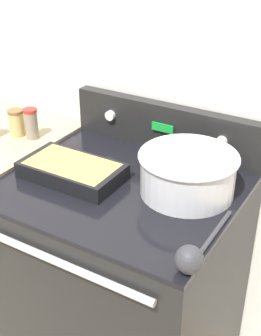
{
  "coord_description": "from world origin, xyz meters",
  "views": [
    {
      "loc": [
        0.72,
        -0.81,
        1.72
      ],
      "look_at": [
        0.02,
        0.36,
        0.96
      ],
      "focal_mm": 50.0,
      "sensor_mm": 36.0,
      "label": 1
    }
  ],
  "objects_px": {
    "casserole_dish": "(72,170)",
    "spice_jar_brown_cap": "(17,123)",
    "mixing_bowl": "(188,171)",
    "ladle": "(192,257)",
    "spice_jar_red_cap": "(31,123)"
  },
  "relations": [
    {
      "from": "casserole_dish",
      "to": "spice_jar_brown_cap",
      "type": "relative_size",
      "value": 3.21
    },
    {
      "from": "spice_jar_brown_cap",
      "to": "mixing_bowl",
      "type": "bearing_deg",
      "value": -2.31
    },
    {
      "from": "casserole_dish",
      "to": "ladle",
      "type": "distance_m",
      "value": 0.59
    },
    {
      "from": "casserole_dish",
      "to": "spice_jar_brown_cap",
      "type": "xyz_separation_m",
      "value": [
        -0.39,
        0.15,
        0.03
      ]
    },
    {
      "from": "mixing_bowl",
      "to": "ladle",
      "type": "distance_m",
      "value": 0.37
    },
    {
      "from": "mixing_bowl",
      "to": "ladle",
      "type": "relative_size",
      "value": 0.96
    },
    {
      "from": "spice_jar_red_cap",
      "to": "spice_jar_brown_cap",
      "type": "xyz_separation_m",
      "value": [
        -0.07,
        -0.01,
        -0.01
      ]
    },
    {
      "from": "ladle",
      "to": "spice_jar_red_cap",
      "type": "bearing_deg",
      "value": 156.67
    },
    {
      "from": "spice_jar_red_cap",
      "to": "spice_jar_brown_cap",
      "type": "bearing_deg",
      "value": -170.79
    },
    {
      "from": "casserole_dish",
      "to": "spice_jar_red_cap",
      "type": "bearing_deg",
      "value": 153.5
    },
    {
      "from": "casserole_dish",
      "to": "spice_jar_red_cap",
      "type": "relative_size",
      "value": 2.83
    },
    {
      "from": "casserole_dish",
      "to": "mixing_bowl",
      "type": "bearing_deg",
      "value": 17.12
    },
    {
      "from": "mixing_bowl",
      "to": "ladle",
      "type": "xyz_separation_m",
      "value": [
        0.17,
        -0.33,
        -0.04
      ]
    },
    {
      "from": "spice_jar_red_cap",
      "to": "mixing_bowl",
      "type": "bearing_deg",
      "value": -3.45
    },
    {
      "from": "spice_jar_red_cap",
      "to": "spice_jar_brown_cap",
      "type": "height_order",
      "value": "spice_jar_red_cap"
    }
  ]
}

